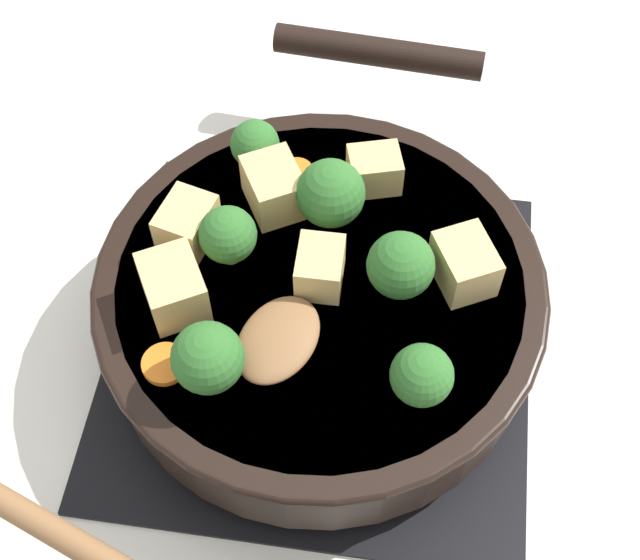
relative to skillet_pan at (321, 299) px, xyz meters
The scene contains 18 objects.
ground_plane 0.06m from the skillet_pan, 86.40° to the left, with size 2.40×2.40×0.00m, color silver.
front_burner_grate 0.05m from the skillet_pan, 86.40° to the left, with size 0.31×0.31×0.03m.
skillet_pan is the anchor object (origin of this frame).
wooden_spoon 0.16m from the skillet_pan, 70.04° to the left, with size 0.25×0.25×0.02m.
tofu_cube_center_large 0.10m from the skillet_pan, 107.00° to the right, with size 0.04×0.03×0.03m, color #DBB770.
tofu_cube_near_handle 0.08m from the skillet_pan, 54.63° to the right, with size 0.04×0.03×0.03m, color #DBB770.
tofu_cube_east_chunk 0.10m from the skillet_pan, behind, with size 0.04×0.03×0.03m, color #DBB770.
tofu_cube_west_chunk 0.04m from the skillet_pan, 138.32° to the right, with size 0.04×0.03×0.03m, color #DBB770.
tofu_cube_back_piece 0.11m from the skillet_pan, 11.92° to the right, with size 0.04×0.03×0.03m, color #DBB770.
tofu_cube_front_piece 0.11m from the skillet_pan, 19.81° to the left, with size 0.04×0.04×0.04m, color #DBB770.
broccoli_floret_near_spoon 0.08m from the skillet_pan, ahead, with size 0.04×0.04×0.05m.
broccoli_floret_center_top 0.12m from the skillet_pan, 56.58° to the left, with size 0.04×0.04×0.05m.
broccoli_floret_east_rim 0.12m from the skillet_pan, 56.08° to the right, with size 0.04×0.04×0.04m.
broccoli_floret_west_rim 0.12m from the skillet_pan, 132.72° to the left, with size 0.04×0.04×0.05m.
broccoli_floret_north_edge 0.08m from the skillet_pan, behind, with size 0.04×0.04×0.05m.
broccoli_floret_south_cluster 0.07m from the skillet_pan, 92.06° to the right, with size 0.05×0.05×0.05m.
carrot_slice_orange_thin 0.12m from the skillet_pan, 42.36° to the left, with size 0.03×0.03×0.01m, color orange.
carrot_slice_near_center 0.10m from the skillet_pan, 70.89° to the right, with size 0.02×0.02×0.01m, color orange.
Camera 1 is at (-0.05, 0.32, 0.59)m, focal length 50.00 mm.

